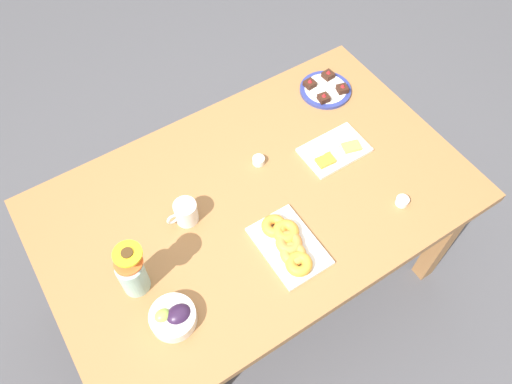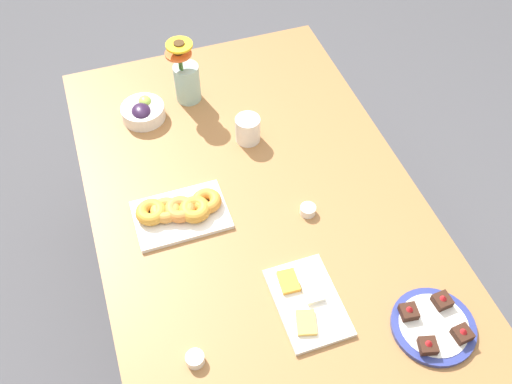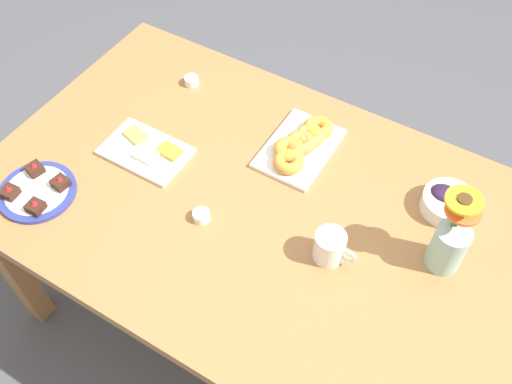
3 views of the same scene
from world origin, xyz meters
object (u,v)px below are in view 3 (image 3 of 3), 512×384
Objects in this scene: flower_vase at (449,243)px; croissant_platter at (301,145)px; grape_bowl at (448,202)px; cheese_platter at (147,151)px; jam_cup_honey at (201,216)px; coffee_mug at (330,247)px; jam_cup_berry at (192,80)px; dessert_plate at (37,191)px; dining_table at (256,218)px.

croissant_platter is at bearing 162.96° from flower_vase.
grape_bowl is at bearing 105.52° from flower_vase.
croissant_platter is 1.12× the size of flower_vase.
grape_bowl is 0.53× the size of croissant_platter.
cheese_platter and jam_cup_honey have the same top height.
coffee_mug reaches higher than grape_bowl.
grape_bowl is at bearing 55.55° from coffee_mug.
jam_cup_honey is at bearing -168.37° from coffee_mug.
croissant_platter reaches higher than jam_cup_berry.
coffee_mug is 0.38m from croissant_platter.
grape_bowl is at bearing 28.37° from dessert_plate.
dessert_plate is (-0.56, -0.30, 0.10)m from dining_table.
grape_bowl is at bearing 33.99° from jam_cup_honey.
flower_vase is at bearing 6.02° from cheese_platter.
dessert_plate reaches higher than jam_cup_berry.
dessert_plate is at bearing -160.44° from flower_vase.
dessert_plate is at bearing -121.14° from cheese_platter.
coffee_mug is 0.80m from jam_cup_berry.
cheese_platter and jam_cup_berry have the same top height.
croissant_platter is 0.39m from jam_cup_honey.
flower_vase reaches higher than jam_cup_honey.
dessert_plate is (-0.82, -0.24, -0.04)m from coffee_mug.
cheese_platter is at bearing -162.59° from grape_bowl.
dining_table is at bearing -171.32° from flower_vase.
dining_table is at bearing -151.96° from grape_bowl.
dessert_plate is (-0.11, -0.62, -0.00)m from jam_cup_berry.
grape_bowl reaches higher than jam_cup_honey.
jam_cup_honey is (-0.10, -0.13, 0.10)m from dining_table.
coffee_mug reaches higher than jam_cup_honey.
dining_table is 33.33× the size of jam_cup_honey.
croissant_platter reaches higher than jam_cup_honey.
flower_vase is (0.91, 0.10, 0.08)m from cheese_platter.
grape_bowl is 0.90m from cheese_platter.
flower_vase is (0.97, -0.23, 0.07)m from jam_cup_berry.
coffee_mug is 0.46× the size of flower_vase.
dining_table is 7.18× the size of dessert_plate.
jam_cup_honey is at bearing -22.58° from cheese_platter.
croissant_platter is at bearing 32.22° from cheese_platter.
cheese_platter is at bearing -79.37° from jam_cup_berry.
flower_vase is (1.08, 0.38, 0.08)m from dessert_plate.
coffee_mug is 2.47× the size of jam_cup_berry.
flower_vase reaches higher than dessert_plate.
dining_table is 0.30m from coffee_mug.
coffee_mug is at bearing -3.92° from cheese_platter.
dining_table is 0.55m from grape_bowl.
jam_cup_berry is 0.19× the size of flower_vase.
cheese_platter is at bearing 176.08° from coffee_mug.
jam_cup_honey is (-0.11, -0.37, -0.01)m from croissant_platter.
flower_vase reaches higher than dining_table.
jam_cup_honey is at bearing -161.06° from flower_vase.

